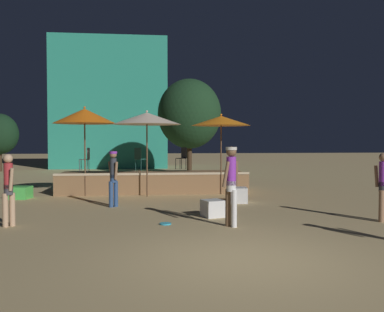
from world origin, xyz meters
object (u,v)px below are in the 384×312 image
object	(u,v)px
background_tree_1	(189,114)
patio_umbrella_0	(221,121)
cube_seat_2	(213,208)
patio_umbrella_2	(147,119)
person_1	(383,185)
cube_seat_1	(238,195)
person_0	(113,176)
person_3	(231,180)
patio_umbrella_1	(85,116)
bistro_chair_2	(86,157)
frisbee_disc	(165,224)
bistro_chair_0	(183,156)
person_4	(8,188)
bistro_chair_1	(139,157)
cube_seat_0	(20,193)

from	to	relation	value
background_tree_1	patio_umbrella_0	bearing A→B (deg)	-88.14
patio_umbrella_0	cube_seat_2	bearing A→B (deg)	-102.76
patio_umbrella_0	patio_umbrella_2	size ratio (longest dim) A/B	0.97
cube_seat_2	person_1	size ratio (longest dim) A/B	0.38
cube_seat_1	person_0	bearing A→B (deg)	-173.28
patio_umbrella_0	person_3	xyz separation A→B (m)	(-0.84, -5.97, -1.65)
patio_umbrella_1	person_3	xyz separation A→B (m)	(4.11, -5.99, -1.79)
bistro_chair_2	patio_umbrella_1	bearing A→B (deg)	9.86
patio_umbrella_0	frisbee_disc	world-z (taller)	patio_umbrella_0
cube_seat_1	person_0	world-z (taller)	person_0
person_0	frisbee_disc	xyz separation A→B (m)	(1.42, -2.86, -0.92)
patio_umbrella_2	bistro_chair_2	distance (m)	3.14
person_1	background_tree_1	size ratio (longest dim) A/B	0.31
person_1	background_tree_1	world-z (taller)	background_tree_1
patio_umbrella_2	person_1	bearing A→B (deg)	-43.16
frisbee_disc	background_tree_1	distance (m)	14.70
patio_umbrella_0	patio_umbrella_2	xyz separation A→B (m)	(-2.74, -0.40, 0.05)
patio_umbrella_1	bistro_chair_0	bearing A→B (deg)	27.55
person_1	person_3	bearing A→B (deg)	-36.10
person_4	bistro_chair_1	xyz separation A→B (m)	(2.93, 6.59, 0.45)
person_0	bistro_chair_1	size ratio (longest dim) A/B	1.86
cube_seat_0	cube_seat_2	xyz separation A→B (m)	(6.01, -4.18, 0.01)
cube_seat_0	person_3	distance (m)	8.35
patio_umbrella_0	cube_seat_1	bearing A→B (deg)	-86.40
cube_seat_2	background_tree_1	xyz separation A→B (m)	(0.78, 13.24, 3.29)
patio_umbrella_1	patio_umbrella_2	world-z (taller)	patio_umbrella_1
person_3	bistro_chair_1	bearing A→B (deg)	159.24
bistro_chair_0	background_tree_1	distance (m)	7.05
cube_seat_2	bistro_chair_0	xyz separation A→B (m)	(-0.21, 6.60, 1.14)
cube_seat_1	person_3	bearing A→B (deg)	-104.69
patio_umbrella_1	patio_umbrella_0	bearing A→B (deg)	-0.21
cube_seat_0	cube_seat_1	distance (m)	7.41
person_3	bistro_chair_2	xyz separation A→B (m)	(-4.21, 7.16, 0.28)
background_tree_1	patio_umbrella_1	bearing A→B (deg)	-118.62
cube_seat_1	person_3	xyz separation A→B (m)	(-0.98, -3.74, 0.83)
patio_umbrella_0	cube_seat_0	xyz separation A→B (m)	(-7.06, -0.48, -2.51)
patio_umbrella_2	background_tree_1	distance (m)	9.35
cube_seat_0	bistro_chair_1	distance (m)	4.52
patio_umbrella_1	background_tree_1	bearing A→B (deg)	61.38
patio_umbrella_1	frisbee_disc	xyz separation A→B (m)	(2.61, -5.57, -2.85)
bistro_chair_2	frisbee_disc	bearing A→B (deg)	26.79
cube_seat_1	bistro_chair_2	distance (m)	6.31
person_0	background_tree_1	world-z (taller)	background_tree_1
patio_umbrella_1	bistro_chair_2	distance (m)	1.91
cube_seat_0	bistro_chair_2	world-z (taller)	bistro_chair_2
person_3	bistro_chair_0	distance (m)	7.93
patio_umbrella_2	frisbee_disc	xyz separation A→B (m)	(0.40, -5.15, -2.75)
patio_umbrella_1	patio_umbrella_2	xyz separation A→B (m)	(2.21, -0.42, -0.09)
cube_seat_1	cube_seat_2	xyz separation A→B (m)	(-1.20, -2.43, -0.02)
patio_umbrella_2	bistro_chair_0	distance (m)	3.11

